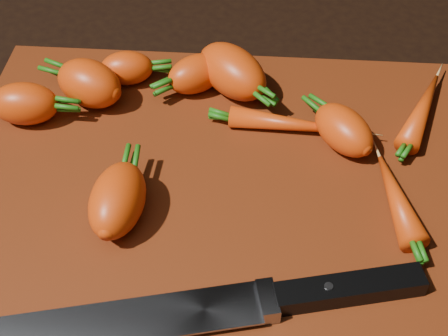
{
  "coord_description": "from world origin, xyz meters",
  "views": [
    {
      "loc": [
        0.03,
        -0.37,
        0.43
      ],
      "look_at": [
        0.0,
        0.01,
        0.03
      ],
      "focal_mm": 50.0,
      "sensor_mm": 36.0,
      "label": 1
    }
  ],
  "objects": [
    {
      "name": "ground",
      "position": [
        0.0,
        0.0,
        -0.01
      ],
      "size": [
        2.0,
        2.0,
        0.01
      ],
      "primitive_type": "cube",
      "color": "black"
    },
    {
      "name": "cutting_board",
      "position": [
        0.0,
        0.0,
        0.01
      ],
      "size": [
        0.5,
        0.4,
        0.01
      ],
      "primitive_type": "cube",
      "color": "#63240C",
      "rests_on": "ground"
    },
    {
      "name": "carrot_0",
      "position": [
        -0.2,
        0.08,
        0.03
      ],
      "size": [
        0.07,
        0.04,
        0.04
      ],
      "primitive_type": "ellipsoid",
      "rotation": [
        0.0,
        0.0,
        0.04
      ],
      "color": "#E64008",
      "rests_on": "cutting_board"
    },
    {
      "name": "carrot_1",
      "position": [
        -0.14,
        0.11,
        0.04
      ],
      "size": [
        0.08,
        0.07,
        0.05
      ],
      "primitive_type": "ellipsoid",
      "rotation": [
        0.0,
        0.0,
        2.69
      ],
      "color": "#E64008",
      "rests_on": "cutting_board"
    },
    {
      "name": "carrot_2",
      "position": [
        -0.0,
        0.14,
        0.04
      ],
      "size": [
        0.1,
        0.1,
        0.05
      ],
      "primitive_type": "ellipsoid",
      "rotation": [
        0.0,
        0.0,
        -0.8
      ],
      "color": "#E64008",
      "rests_on": "cutting_board"
    },
    {
      "name": "carrot_3",
      "position": [
        -0.09,
        -0.04,
        0.03
      ],
      "size": [
        0.05,
        0.08,
        0.05
      ],
      "primitive_type": "ellipsoid",
      "rotation": [
        0.0,
        0.0,
        1.5
      ],
      "color": "#E64008",
      "rests_on": "cutting_board"
    },
    {
      "name": "carrot_4",
      "position": [
        -0.04,
        0.14,
        0.03
      ],
      "size": [
        0.07,
        0.07,
        0.04
      ],
      "primitive_type": "ellipsoid",
      "rotation": [
        0.0,
        0.0,
        3.76
      ],
      "color": "#E64008",
      "rests_on": "cutting_board"
    },
    {
      "name": "carrot_5",
      "position": [
        -0.11,
        0.15,
        0.03
      ],
      "size": [
        0.06,
        0.04,
        0.04
      ],
      "primitive_type": "ellipsoid",
      "rotation": [
        0.0,
        0.0,
        0.16
      ],
      "color": "#E64008",
      "rests_on": "cutting_board"
    },
    {
      "name": "carrot_6",
      "position": [
        0.11,
        0.06,
        0.03
      ],
      "size": [
        0.07,
        0.08,
        0.04
      ],
      "primitive_type": "ellipsoid",
      "rotation": [
        0.0,
        0.0,
        2.21
      ],
      "color": "#E64008",
      "rests_on": "cutting_board"
    },
    {
      "name": "carrot_7",
      "position": [
        0.19,
        0.11,
        0.02
      ],
      "size": [
        0.07,
        0.11,
        0.02
      ],
      "primitive_type": "ellipsoid",
      "rotation": [
        0.0,
        0.0,
        1.17
      ],
      "color": "#E64008",
      "rests_on": "cutting_board"
    },
    {
      "name": "carrot_8",
      "position": [
        0.06,
        0.08,
        0.02
      ],
      "size": [
        0.12,
        0.04,
        0.02
      ],
      "primitive_type": "ellipsoid",
      "rotation": [
        0.0,
        0.0,
        -0.11
      ],
      "color": "#E64008",
      "rests_on": "cutting_board"
    },
    {
      "name": "carrot_9",
      "position": [
        0.15,
        -0.01,
        0.02
      ],
      "size": [
        0.04,
        0.1,
        0.03
      ],
      "primitive_type": "ellipsoid",
      "rotation": [
        0.0,
        0.0,
        1.76
      ],
      "color": "#E64008",
      "rests_on": "cutting_board"
    },
    {
      "name": "knife",
      "position": [
        -0.04,
        -0.14,
        0.02
      ],
      "size": [
        0.33,
        0.11,
        0.02
      ],
      "rotation": [
        0.0,
        0.0,
        0.23
      ],
      "color": "gray",
      "rests_on": "cutting_board"
    }
  ]
}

